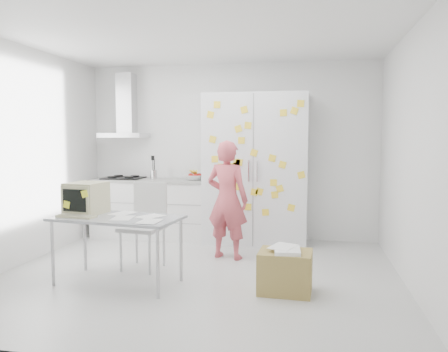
% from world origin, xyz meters
% --- Properties ---
extents(floor, '(4.50, 4.00, 0.02)m').
position_xyz_m(floor, '(0.00, 0.00, -0.01)').
color(floor, silver).
rests_on(floor, ground).
extents(walls, '(4.52, 4.01, 2.70)m').
position_xyz_m(walls, '(0.00, 0.72, 1.35)').
color(walls, white).
rests_on(walls, ground).
extents(ceiling, '(4.50, 4.00, 0.02)m').
position_xyz_m(ceiling, '(0.00, 0.00, 2.70)').
color(ceiling, white).
rests_on(ceiling, walls).
extents(counter_run, '(1.84, 0.63, 1.28)m').
position_xyz_m(counter_run, '(-1.20, 1.70, 0.47)').
color(counter_run, white).
rests_on(counter_run, ground).
extents(range_hood, '(0.70, 0.48, 1.01)m').
position_xyz_m(range_hood, '(-1.65, 1.84, 1.96)').
color(range_hood, silver).
rests_on(range_hood, walls).
extents(tall_cabinet, '(1.50, 0.68, 2.20)m').
position_xyz_m(tall_cabinet, '(0.45, 1.67, 1.10)').
color(tall_cabinet, silver).
rests_on(tall_cabinet, ground).
extents(person, '(0.63, 0.49, 1.53)m').
position_xyz_m(person, '(0.19, 0.77, 0.76)').
color(person, '#CC4F59').
rests_on(person, ground).
extents(desk, '(1.41, 0.83, 1.07)m').
position_xyz_m(desk, '(-1.04, -0.37, 0.81)').
color(desk, '#9A9CA4').
rests_on(desk, ground).
extents(chair, '(0.51, 0.51, 1.02)m').
position_xyz_m(chair, '(-0.70, 0.19, 0.58)').
color(chair, beige).
rests_on(chair, ground).
extents(cardboard_box, '(0.54, 0.45, 0.46)m').
position_xyz_m(cardboard_box, '(1.00, -0.37, 0.22)').
color(cardboard_box, '#9E8844').
rests_on(cardboard_box, ground).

